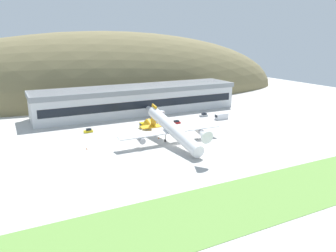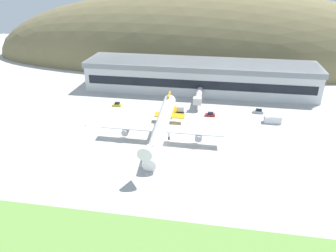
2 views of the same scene
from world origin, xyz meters
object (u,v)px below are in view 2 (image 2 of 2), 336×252
at_px(traffic_cone_0, 85,125).
at_px(fuel_truck, 175,110).
at_px(traffic_cone_1, 160,131).
at_px(jetway_0, 198,96).
at_px(box_truck, 273,119).
at_px(service_car_2, 258,111).
at_px(terminal_building, 200,74).
at_px(service_car_0, 210,114).
at_px(service_car_1, 117,104).
at_px(cargo_airplane, 161,128).

bearing_deg(traffic_cone_0, fuel_truck, 28.67).
height_order(fuel_truck, traffic_cone_1, fuel_truck).
distance_m(jetway_0, box_truck, 32.11).
bearing_deg(service_car_2, terminal_building, 137.70).
bearing_deg(service_car_0, service_car_1, 174.39).
height_order(jetway_0, cargo_airplane, cargo_airplane).
bearing_deg(cargo_airplane, traffic_cone_1, 105.32).
height_order(service_car_2, box_truck, box_truck).
bearing_deg(cargo_airplane, jetway_0, 75.20).
bearing_deg(service_car_1, jetway_0, 11.13).
bearing_deg(traffic_cone_0, service_car_0, 20.74).
bearing_deg(traffic_cone_1, service_car_0, 45.30).
height_order(terminal_building, traffic_cone_1, terminal_building).
bearing_deg(traffic_cone_0, box_truck, 12.08).
relative_size(service_car_0, box_truck, 0.63).
relative_size(service_car_1, traffic_cone_0, 6.41).
distance_m(service_car_0, box_truck, 23.74).
bearing_deg(jetway_0, fuel_truck, -127.89).
height_order(cargo_airplane, service_car_0, cargo_airplane).
distance_m(service_car_2, fuel_truck, 33.42).
distance_m(service_car_0, service_car_1, 39.66).
bearing_deg(service_car_0, jetway_0, 118.33).
relative_size(service_car_2, traffic_cone_1, 7.33).
bearing_deg(service_car_0, service_car_2, 18.06).
distance_m(jetway_0, service_car_0, 12.43).
relative_size(terminal_building, traffic_cone_1, 184.07).
height_order(cargo_airplane, service_car_1, cargo_airplane).
distance_m(box_truck, traffic_cone_1, 43.16).
bearing_deg(cargo_airplane, box_truck, 29.83).
bearing_deg(service_car_0, traffic_cone_1, -134.70).
height_order(service_car_2, traffic_cone_0, service_car_2).
relative_size(service_car_0, fuel_truck, 0.54).
bearing_deg(traffic_cone_1, traffic_cone_0, 179.93).
bearing_deg(cargo_airplane, terminal_building, 81.53).
height_order(terminal_building, box_truck, terminal_building).
xyz_separation_m(cargo_airplane, service_car_1, (-24.54, 28.35, -4.69)).
xyz_separation_m(service_car_0, fuel_truck, (-13.87, 0.00, 0.93)).
bearing_deg(terminal_building, jetway_0, -86.46).
xyz_separation_m(box_truck, traffic_cone_1, (-40.55, -14.74, -1.11)).
bearing_deg(traffic_cone_1, service_car_2, 32.98).
xyz_separation_m(cargo_airplane, fuel_truck, (1.06, 24.47, -3.82)).
bearing_deg(fuel_truck, service_car_2, 10.66).
height_order(terminal_building, jetway_0, terminal_building).
bearing_deg(service_car_2, traffic_cone_1, -147.02).
bearing_deg(cargo_airplane, fuel_truck, 87.53).
relative_size(service_car_1, box_truck, 0.58).
bearing_deg(terminal_building, traffic_cone_1, -102.15).
distance_m(cargo_airplane, traffic_cone_1, 9.17).
relative_size(service_car_1, service_car_2, 0.88).
height_order(jetway_0, service_car_1, jetway_0).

